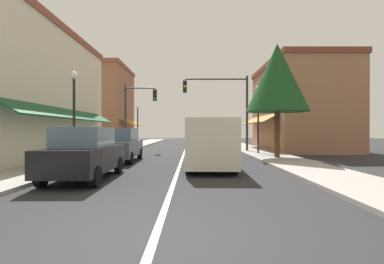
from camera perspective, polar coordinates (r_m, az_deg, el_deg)
The scene contains 16 objects.
ground_plane at distance 22.10m, azimuth -1.23°, elevation -3.99°, with size 80.00×80.00×0.00m, color #28282B.
sidewalk_left at distance 22.91m, azimuth -15.15°, elevation -3.70°, with size 2.60×56.00×0.12m, color #A39E99.
sidewalk_right at distance 22.63m, azimuth 12.86°, elevation -3.75°, with size 2.60×56.00×0.12m, color #A39E99.
lane_center_stripe at distance 22.10m, azimuth -1.23°, elevation -3.98°, with size 0.14×52.00×0.01m, color silver.
storefront_left_block at distance 19.04m, azimuth -31.78°, elevation 6.99°, with size 6.62×14.20×7.77m.
storefront_right_block at distance 25.77m, azimuth 20.98°, elevation 4.72°, with size 7.04×10.20×7.29m.
storefront_far_left at distance 33.65m, azimuth -16.94°, elevation 5.02°, with size 6.38×8.20×8.85m.
parked_car_nearest_left at distance 10.23m, azimuth -20.48°, elevation -4.08°, with size 1.82×4.12×1.77m.
parked_car_second_left at distance 15.48m, azimuth -13.94°, elevation -2.58°, with size 1.85×4.13×1.77m.
van_in_lane at distance 12.39m, azimuth 3.90°, elevation -2.05°, with size 2.08×5.22×2.12m.
traffic_signal_mast_arm at distance 21.88m, azimuth 6.95°, elevation 6.40°, with size 5.00×0.50×5.84m.
traffic_signal_left_corner at distance 23.27m, azimuth -10.96°, elevation 4.83°, with size 2.65×0.50×5.34m.
street_lamp_left_near at distance 14.10m, azimuth -22.41°, elevation 5.68°, with size 0.36×0.36×4.37m.
street_lamp_right_mid at distance 20.08m, azimuth 13.47°, elevation 4.73°, with size 0.36×0.36×4.76m.
street_lamp_left_far at distance 29.59m, azimuth -10.62°, elevation 2.68°, with size 0.36×0.36×4.21m.
tree_right_near at distance 17.22m, azimuth 17.05°, elevation 10.40°, with size 3.56×3.56×6.65m.
Camera 1 is at (0.58, -4.03, 1.66)m, focal length 26.47 mm.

